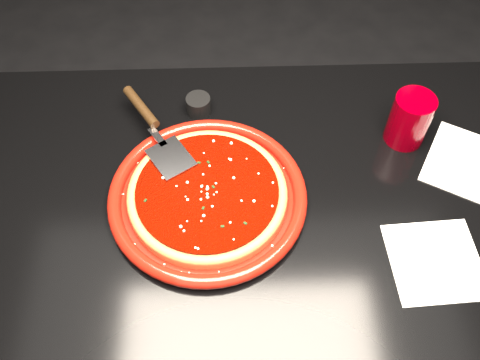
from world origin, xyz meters
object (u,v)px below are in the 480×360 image
pizza_server (156,129)px  cup (409,119)px  table (255,303)px  ramekin (199,105)px  plate (208,196)px

pizza_server → cup: size_ratio=2.63×
table → pizza_server: size_ratio=4.23×
table → cup: (0.30, 0.19, 0.43)m
pizza_server → ramekin: pizza_server is taller
pizza_server → cup: 0.49m
table → plate: (-0.09, 0.05, 0.39)m
ramekin → pizza_server: bearing=-133.2°
cup → ramekin: size_ratio=2.16×
table → plate: plate is taller
cup → plate: bearing=-160.4°
table → ramekin: size_ratio=23.93×
ramekin → plate: bearing=-85.0°
ramekin → table: bearing=-67.3°
table → cup: bearing=32.2°
table → pizza_server: pizza_server is taller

